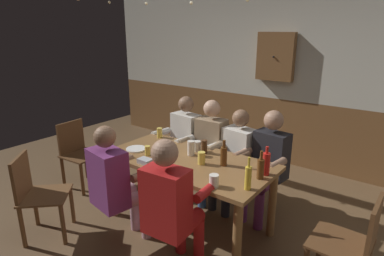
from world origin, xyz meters
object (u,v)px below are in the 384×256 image
at_px(pint_glass_4, 197,146).
at_px(person_4, 115,182).
at_px(person_5, 171,203).
at_px(pint_glass_2, 204,147).
at_px(pint_glass_6, 191,148).
at_px(person_1, 208,146).
at_px(chair_empty_far_end, 37,194).
at_px(wall_dart_cabinet, 276,57).
at_px(person_2, 235,155).
at_px(bottle_1, 261,168).
at_px(chair_empty_near_right, 352,244).
at_px(bottle_0, 224,156).
at_px(person_3, 267,161).
at_px(bottle_2, 266,163).
at_px(pint_glass_0, 214,181).
at_px(table_candle, 261,161).
at_px(plate_0, 136,149).
at_px(person_0, 182,140).
at_px(condiment_caddy, 145,161).
at_px(dining_table, 188,169).
at_px(chair_empty_near_left, 78,152).
at_px(pint_glass_1, 160,133).
at_px(bottle_3, 248,177).
at_px(pint_glass_5, 201,158).
at_px(pint_glass_3, 148,151).

bearing_deg(pint_glass_4, person_4, -107.15).
bearing_deg(person_5, pint_glass_2, 103.95).
bearing_deg(pint_glass_6, person_1, 105.69).
height_order(chair_empty_far_end, wall_dart_cabinet, wall_dart_cabinet).
height_order(person_1, person_2, person_1).
relative_size(person_4, bottle_1, 4.71).
distance_m(chair_empty_near_right, pint_glass_2, 1.63).
xyz_separation_m(person_4, pint_glass_2, (0.38, 0.91, 0.16)).
xyz_separation_m(bottle_0, wall_dart_cabinet, (-0.42, 2.11, 0.79)).
relative_size(person_3, bottle_2, 4.49).
bearing_deg(person_2, pint_glass_0, 118.79).
height_order(table_candle, plate_0, table_candle).
bearing_deg(pint_glass_6, person_0, 135.80).
height_order(bottle_2, pint_glass_6, bottle_2).
bearing_deg(condiment_caddy, person_3, 49.86).
xyz_separation_m(bottle_0, bottle_1, (0.42, -0.05, -0.00)).
height_order(dining_table, pint_glass_6, pint_glass_6).
distance_m(chair_empty_near_left, pint_glass_0, 2.33).
bearing_deg(person_0, pint_glass_1, 81.27).
bearing_deg(bottle_0, bottle_3, -35.66).
bearing_deg(bottle_0, wall_dart_cabinet, 101.35).
xyz_separation_m(dining_table, bottle_3, (0.80, -0.22, 0.22)).
relative_size(person_0, chair_empty_far_end, 1.40).
height_order(chair_empty_far_end, bottle_3, bottle_3).
bearing_deg(person_1, person_0, -0.95).
xyz_separation_m(person_5, pint_glass_5, (-0.16, 0.65, 0.14)).
relative_size(condiment_caddy, pint_glass_5, 1.11).
height_order(person_2, bottle_0, person_2).
height_order(plate_0, pint_glass_1, pint_glass_1).
distance_m(table_candle, pint_glass_2, 0.63).
height_order(person_1, pint_glass_3, person_1).
xyz_separation_m(plate_0, pint_glass_2, (0.67, 0.37, 0.07)).
bearing_deg(chair_empty_near_left, person_1, 112.87).
xyz_separation_m(person_5, condiment_caddy, (-0.61, 0.33, 0.10)).
distance_m(table_candle, pint_glass_6, 0.74).
distance_m(person_4, pint_glass_3, 0.53).
relative_size(bottle_3, pint_glass_0, 2.65).
bearing_deg(person_1, chair_empty_far_end, 60.49).
relative_size(person_3, pint_glass_0, 11.30).
height_order(person_0, pint_glass_5, person_0).
bearing_deg(pint_glass_4, chair_empty_near_left, -167.57).
distance_m(person_0, bottle_1, 1.54).
distance_m(table_candle, pint_glass_5, 0.59).
distance_m(plate_0, pint_glass_1, 0.48).
xyz_separation_m(person_3, person_5, (-0.24, -1.34, 0.02)).
bearing_deg(table_candle, pint_glass_5, -144.02).
xyz_separation_m(bottle_0, bottle_3, (0.42, -0.30, 0.01)).
height_order(chair_empty_near_right, table_candle, chair_empty_near_right).
distance_m(person_5, pint_glass_0, 0.40).
relative_size(person_3, table_candle, 15.32).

